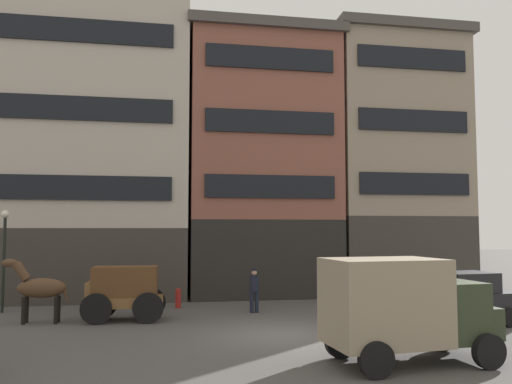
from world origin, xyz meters
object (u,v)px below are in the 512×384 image
at_px(draft_horse, 39,287).
at_px(sedan_dark, 464,298).
at_px(delivery_truck_far, 405,306).
at_px(pedestrian_officer, 254,288).
at_px(cargo_wagon, 124,289).
at_px(fire_hydrant_curbside, 178,298).
at_px(streetlamp_curbside, 4,246).

xyz_separation_m(draft_horse, sedan_dark, (14.85, -2.86, -0.36)).
distance_m(delivery_truck_far, sedan_dark, 6.38).
bearing_deg(pedestrian_officer, draft_horse, -173.09).
height_order(cargo_wagon, delivery_truck_far, delivery_truck_far).
height_order(sedan_dark, fire_hydrant_curbside, sedan_dark).
height_order(draft_horse, fire_hydrant_curbside, draft_horse).
bearing_deg(pedestrian_officer, cargo_wagon, -169.09).
relative_size(cargo_wagon, sedan_dark, 0.77).
xyz_separation_m(pedestrian_officer, fire_hydrant_curbside, (-2.99, 1.80, -0.55)).
xyz_separation_m(cargo_wagon, delivery_truck_far, (7.45, -7.40, 0.28)).
xyz_separation_m(pedestrian_officer, streetlamp_curbside, (-9.97, 1.71, 1.69)).
xyz_separation_m(delivery_truck_far, sedan_dark, (4.45, 4.55, -0.51)).
relative_size(cargo_wagon, pedestrian_officer, 1.66).
distance_m(draft_horse, fire_hydrant_curbside, 5.78).
relative_size(delivery_truck_far, sedan_dark, 1.16).
distance_m(sedan_dark, streetlamp_curbside, 17.80).
distance_m(cargo_wagon, delivery_truck_far, 10.50).
bearing_deg(cargo_wagon, streetlamp_curbside, 151.51).
bearing_deg(sedan_dark, cargo_wagon, 166.52).
bearing_deg(delivery_truck_far, streetlamp_curbside, 140.86).
bearing_deg(pedestrian_officer, sedan_dark, -29.14).
bearing_deg(fire_hydrant_curbside, sedan_dark, -29.74).
relative_size(draft_horse, fire_hydrant_curbside, 2.83).
distance_m(draft_horse, streetlamp_curbside, 3.61).
height_order(draft_horse, pedestrian_officer, draft_horse).
bearing_deg(sedan_dark, delivery_truck_far, -134.40).
xyz_separation_m(delivery_truck_far, fire_hydrant_curbside, (-5.39, 10.17, -1.00)).
relative_size(delivery_truck_far, streetlamp_curbside, 1.09).
bearing_deg(fire_hydrant_curbside, delivery_truck_far, -62.06).
relative_size(sedan_dark, fire_hydrant_curbside, 4.65).
xyz_separation_m(delivery_truck_far, pedestrian_officer, (-2.41, 8.37, -0.44)).
bearing_deg(pedestrian_officer, streetlamp_curbside, 170.30).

